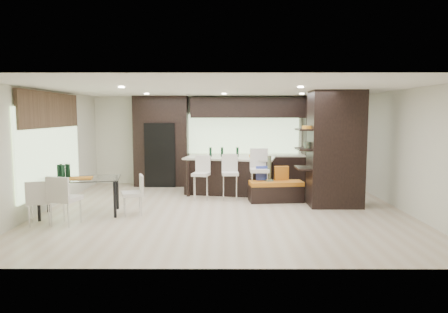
{
  "coord_description": "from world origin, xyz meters",
  "views": [
    {
      "loc": [
        0.03,
        -8.87,
        2.15
      ],
      "look_at": [
        0.0,
        0.6,
        1.15
      ],
      "focal_mm": 32.0,
      "sensor_mm": 36.0,
      "label": 1
    }
  ],
  "objects_px": {
    "stool_left": "(201,182)",
    "bench": "(276,191)",
    "floor_vase": "(269,179)",
    "chair_far": "(40,204)",
    "stool_mid": "(230,182)",
    "chair_near": "(66,202)",
    "kitchen_island": "(230,175)",
    "dining_table": "(80,197)",
    "chair_end": "(132,197)",
    "stool_right": "(259,179)"
  },
  "relations": [
    {
      "from": "kitchen_island",
      "to": "floor_vase",
      "type": "xyz_separation_m",
      "value": [
        0.97,
        -0.97,
        0.06
      ]
    },
    {
      "from": "stool_right",
      "to": "chair_end",
      "type": "bearing_deg",
      "value": -151.5
    },
    {
      "from": "bench",
      "to": "chair_far",
      "type": "relative_size",
      "value": 1.62
    },
    {
      "from": "chair_near",
      "to": "chair_far",
      "type": "xyz_separation_m",
      "value": [
        -0.51,
        0.02,
        -0.04
      ]
    },
    {
      "from": "stool_mid",
      "to": "chair_end",
      "type": "relative_size",
      "value": 1.16
    },
    {
      "from": "kitchen_island",
      "to": "chair_end",
      "type": "xyz_separation_m",
      "value": [
        -2.11,
        -2.37,
        -0.1
      ]
    },
    {
      "from": "stool_mid",
      "to": "bench",
      "type": "height_order",
      "value": "stool_mid"
    },
    {
      "from": "stool_right",
      "to": "chair_far",
      "type": "xyz_separation_m",
      "value": [
        -4.48,
        -2.29,
        -0.11
      ]
    },
    {
      "from": "stool_left",
      "to": "chair_near",
      "type": "height_order",
      "value": "chair_near"
    },
    {
      "from": "bench",
      "to": "chair_far",
      "type": "xyz_separation_m",
      "value": [
        -4.88,
        -2.09,
        0.15
      ]
    },
    {
      "from": "floor_vase",
      "to": "chair_near",
      "type": "xyz_separation_m",
      "value": [
        -4.2,
        -2.19,
        -0.11
      ]
    },
    {
      "from": "stool_mid",
      "to": "chair_near",
      "type": "height_order",
      "value": "stool_mid"
    },
    {
      "from": "floor_vase",
      "to": "chair_far",
      "type": "xyz_separation_m",
      "value": [
        -4.71,
        -2.17,
        -0.16
      ]
    },
    {
      "from": "kitchen_island",
      "to": "bench",
      "type": "height_order",
      "value": "kitchen_island"
    },
    {
      "from": "stool_mid",
      "to": "chair_end",
      "type": "bearing_deg",
      "value": -146.52
    },
    {
      "from": "kitchen_island",
      "to": "dining_table",
      "type": "relative_size",
      "value": 1.46
    },
    {
      "from": "stool_mid",
      "to": "floor_vase",
      "type": "relative_size",
      "value": 0.81
    },
    {
      "from": "stool_mid",
      "to": "chair_end",
      "type": "height_order",
      "value": "stool_mid"
    },
    {
      "from": "floor_vase",
      "to": "stool_right",
      "type": "bearing_deg",
      "value": 152.37
    },
    {
      "from": "stool_left",
      "to": "dining_table",
      "type": "distance_m",
      "value": 2.94
    },
    {
      "from": "floor_vase",
      "to": "chair_far",
      "type": "relative_size",
      "value": 1.38
    },
    {
      "from": "stool_left",
      "to": "chair_far",
      "type": "distance_m",
      "value": 3.8
    },
    {
      "from": "stool_mid",
      "to": "chair_far",
      "type": "height_order",
      "value": "stool_mid"
    },
    {
      "from": "chair_near",
      "to": "dining_table",
      "type": "bearing_deg",
      "value": 104.88
    },
    {
      "from": "stool_mid",
      "to": "chair_far",
      "type": "xyz_separation_m",
      "value": [
        -3.74,
        -2.32,
        -0.05
      ]
    },
    {
      "from": "stool_right",
      "to": "bench",
      "type": "bearing_deg",
      "value": -25.67
    },
    {
      "from": "stool_left",
      "to": "stool_mid",
      "type": "relative_size",
      "value": 0.97
    },
    {
      "from": "dining_table",
      "to": "chair_far",
      "type": "bearing_deg",
      "value": -135.17
    },
    {
      "from": "stool_right",
      "to": "kitchen_island",
      "type": "bearing_deg",
      "value": 131.41
    },
    {
      "from": "chair_far",
      "to": "stool_mid",
      "type": "bearing_deg",
      "value": 14.19
    },
    {
      "from": "stool_mid",
      "to": "chair_far",
      "type": "distance_m",
      "value": 4.4
    },
    {
      "from": "floor_vase",
      "to": "stool_left",
      "type": "bearing_deg",
      "value": 174.81
    },
    {
      "from": "chair_near",
      "to": "chair_far",
      "type": "relative_size",
      "value": 1.11
    },
    {
      "from": "floor_vase",
      "to": "kitchen_island",
      "type": "bearing_deg",
      "value": 135.06
    },
    {
      "from": "kitchen_island",
      "to": "stool_mid",
      "type": "height_order",
      "value": "kitchen_island"
    },
    {
      "from": "bench",
      "to": "chair_near",
      "type": "bearing_deg",
      "value": -160.05
    },
    {
      "from": "stool_left",
      "to": "floor_vase",
      "type": "xyz_separation_m",
      "value": [
        1.71,
        -0.16,
        0.12
      ]
    },
    {
      "from": "kitchen_island",
      "to": "dining_table",
      "type": "bearing_deg",
      "value": -132.49
    },
    {
      "from": "chair_near",
      "to": "floor_vase",
      "type": "bearing_deg",
      "value": 42.42
    },
    {
      "from": "stool_mid",
      "to": "chair_far",
      "type": "bearing_deg",
      "value": -151.08
    },
    {
      "from": "floor_vase",
      "to": "chair_far",
      "type": "bearing_deg",
      "value": -155.31
    },
    {
      "from": "kitchen_island",
      "to": "stool_left",
      "type": "relative_size",
      "value": 2.69
    },
    {
      "from": "chair_far",
      "to": "stool_left",
      "type": "bearing_deg",
      "value": 20.13
    },
    {
      "from": "dining_table",
      "to": "chair_far",
      "type": "height_order",
      "value": "chair_far"
    },
    {
      "from": "kitchen_island",
      "to": "bench",
      "type": "distance_m",
      "value": 1.56
    },
    {
      "from": "kitchen_island",
      "to": "bench",
      "type": "xyz_separation_m",
      "value": [
        1.14,
        -1.04,
        -0.25
      ]
    },
    {
      "from": "stool_mid",
      "to": "chair_near",
      "type": "bearing_deg",
      "value": -146.91
    },
    {
      "from": "stool_left",
      "to": "floor_vase",
      "type": "relative_size",
      "value": 0.79
    },
    {
      "from": "stool_left",
      "to": "bench",
      "type": "distance_m",
      "value": 1.9
    },
    {
      "from": "kitchen_island",
      "to": "dining_table",
      "type": "height_order",
      "value": "kitchen_island"
    }
  ]
}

